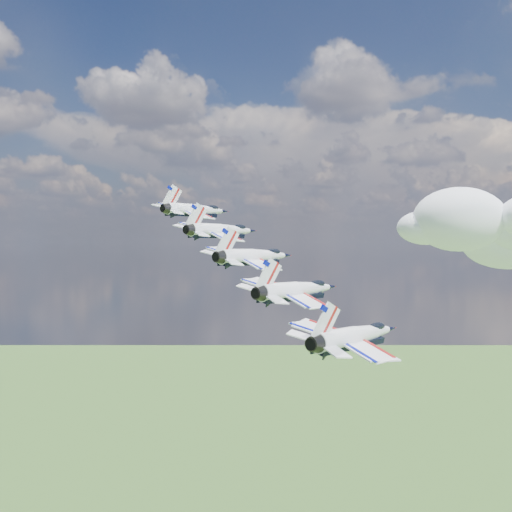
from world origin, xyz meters
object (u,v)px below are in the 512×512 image
at_px(jet_1, 223,230).
at_px(jet_4, 357,335).
at_px(jet_0, 197,210).
at_px(jet_3, 299,290).
at_px(jet_2, 256,256).

bearing_deg(jet_1, jet_4, -24.69).
bearing_deg(jet_0, jet_3, -24.69).
bearing_deg(jet_3, jet_1, 155.31).
xyz_separation_m(jet_0, jet_2, (15.41, -15.86, -6.49)).
bearing_deg(jet_4, jet_3, 155.31).
xyz_separation_m(jet_1, jet_2, (7.70, -7.93, -3.25)).
relative_size(jet_2, jet_3, 1.00).
distance_m(jet_0, jet_4, 46.10).
xyz_separation_m(jet_1, jet_3, (15.41, -15.86, -6.49)).
xyz_separation_m(jet_1, jet_4, (23.11, -23.80, -9.74)).
distance_m(jet_1, jet_4, 34.57).
bearing_deg(jet_3, jet_2, 155.31).
bearing_deg(jet_4, jet_2, 155.31).
height_order(jet_2, jet_4, jet_2).
height_order(jet_0, jet_2, jet_0).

